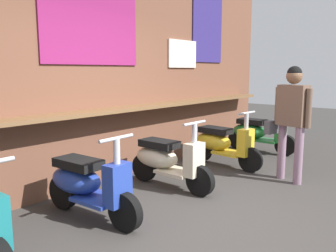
{
  "coord_description": "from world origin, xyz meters",
  "views": [
    {
      "loc": [
        -2.99,
        -1.99,
        1.62
      ],
      "look_at": [
        0.67,
        1.08,
        0.86
      ],
      "focal_mm": 37.52,
      "sensor_mm": 36.0,
      "label": 1
    }
  ],
  "objects": [
    {
      "name": "market_stall_facade",
      "position": [
        -0.0,
        2.02,
        1.91
      ],
      "size": [
        9.29,
        0.61,
        3.82
      ],
      "color": "brown",
      "rests_on": "ground_plane"
    },
    {
      "name": "scooter_blue",
      "position": [
        -0.73,
        1.08,
        0.39
      ],
      "size": [
        0.48,
        1.4,
        0.97
      ],
      "rotation": [
        0.0,
        0.0,
        -1.51
      ],
      "color": "#233D9E",
      "rests_on": "ground_plane"
    },
    {
      "name": "scooter_yellow",
      "position": [
        2.09,
        1.08,
        0.39
      ],
      "size": [
        0.49,
        1.4,
        0.97
      ],
      "rotation": [
        0.0,
        0.0,
        -1.65
      ],
      "color": "gold",
      "rests_on": "ground_plane"
    },
    {
      "name": "ground_plane",
      "position": [
        0.0,
        0.0,
        0.0
      ],
      "size": [
        26.02,
        26.02,
        0.0
      ],
      "primitive_type": "plane",
      "color": "#383533"
    },
    {
      "name": "shopper_with_handbag",
      "position": [
        1.99,
        -0.13,
        1.02
      ],
      "size": [
        0.32,
        0.67,
        1.68
      ],
      "rotation": [
        0.0,
        0.0,
        2.94
      ],
      "color": "gray",
      "rests_on": "ground_plane"
    },
    {
      "name": "scooter_green",
      "position": [
        3.46,
        1.08,
        0.39
      ],
      "size": [
        0.47,
        1.4,
        0.97
      ],
      "rotation": [
        0.0,
        0.0,
        -1.52
      ],
      "color": "#237533",
      "rests_on": "ground_plane"
    },
    {
      "name": "scooter_cream",
      "position": [
        0.63,
        1.08,
        0.39
      ],
      "size": [
        0.46,
        1.4,
        0.97
      ],
      "rotation": [
        0.0,
        0.0,
        -1.57
      ],
      "color": "beige",
      "rests_on": "ground_plane"
    }
  ]
}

